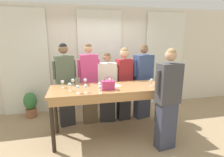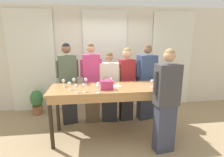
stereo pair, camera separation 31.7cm
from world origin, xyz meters
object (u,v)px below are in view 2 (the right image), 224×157
object	(u,v)px
wine_glass_center_right	(74,80)
guest_olive_jacket	(68,84)
wine_glass_back_right	(84,86)
guest_cream_sweater	(110,88)
wine_bottle	(164,78)
wine_glass_front_mid	(98,84)
wine_glass_back_left	(76,86)
wine_glass_front_left	(63,81)
guest_striped_shirt	(127,83)
wine_glass_center_left	(86,80)
guest_navy_coat	(146,83)
wine_glass_back_mid	(98,87)
guest_pink_top	(92,83)
wine_glass_front_right	(69,84)
tasting_bar	(113,93)
wine_glass_center_mid	(152,81)
potted_plant	(37,101)
host_pouring	(166,101)
wine_glass_near_host	(111,80)

from	to	relation	value
wine_glass_center_right	guest_olive_jacket	distance (m)	0.50
wine_glass_back_right	guest_cream_sweater	distance (m)	1.12
wine_bottle	wine_glass_front_mid	size ratio (longest dim) A/B	2.15
wine_glass_back_left	guest_olive_jacket	distance (m)	0.98
wine_glass_front_left	guest_striped_shirt	distance (m)	1.49
wine_bottle	wine_glass_center_left	world-z (taller)	wine_bottle
wine_glass_front_left	guest_navy_coat	size ratio (longest dim) A/B	0.08
wine_glass_center_left	wine_glass_back_mid	size ratio (longest dim) A/B	1.00
wine_glass_center_left	guest_striped_shirt	size ratio (longest dim) A/B	0.08
wine_glass_back_left	guest_pink_top	world-z (taller)	guest_pink_top
wine_glass_center_left	wine_glass_center_right	distance (m)	0.24
wine_glass_front_left	wine_glass_front_right	world-z (taller)	same
wine_glass_front_left	wine_glass_center_right	xyz separation A→B (m)	(0.20, 0.07, -0.00)
wine_glass_center_left	wine_glass_back_mid	bearing A→B (deg)	-68.64
tasting_bar	guest_cream_sweater	world-z (taller)	guest_cream_sweater
wine_glass_center_mid	guest_cream_sweater	bearing A→B (deg)	134.44
guest_pink_top	potted_plant	bearing A→B (deg)	157.20
wine_glass_center_right	tasting_bar	bearing A→B (deg)	-19.12
wine_glass_back_right	wine_glass_front_right	bearing A→B (deg)	147.68
wine_glass_front_right	guest_cream_sweater	size ratio (longest dim) A/B	0.09
guest_olive_jacket	host_pouring	bearing A→B (deg)	-36.35
wine_glass_center_right	wine_glass_back_left	size ratio (longest dim) A/B	1.00
wine_bottle	wine_glass_back_mid	distance (m)	1.46
wine_glass_center_right	guest_navy_coat	xyz separation A→B (m)	(1.67, 0.43, -0.22)
guest_navy_coat	wine_glass_front_mid	bearing A→B (deg)	-145.15
wine_glass_back_right	wine_glass_center_left	bearing A→B (deg)	86.72
wine_glass_back_mid	guest_pink_top	distance (m)	1.04
wine_glass_center_left	wine_glass_back_right	size ratio (longest dim) A/B	1.00
wine_glass_center_mid	wine_bottle	bearing A→B (deg)	32.19
wine_glass_near_host	guest_pink_top	distance (m)	0.66
wine_glass_front_mid	potted_plant	size ratio (longest dim) A/B	0.23
wine_glass_center_right	guest_pink_top	distance (m)	0.59
wine_bottle	wine_glass_front_left	distance (m)	2.05
wine_glass_front_right	wine_glass_back_left	distance (m)	0.24
guest_striped_shirt	wine_glass_front_right	bearing A→B (deg)	-149.21
host_pouring	wine_glass_front_right	bearing A→B (deg)	161.35
wine_glass_front_right	potted_plant	distance (m)	1.86
wine_glass_front_mid	guest_olive_jacket	world-z (taller)	guest_olive_jacket
wine_glass_center_right	guest_navy_coat	world-z (taller)	guest_navy_coat
wine_glass_front_mid	guest_cream_sweater	xyz separation A→B (m)	(0.30, 0.83, -0.32)
wine_glass_center_mid	host_pouring	xyz separation A→B (m)	(0.06, -0.53, -0.21)
potted_plant	guest_striped_shirt	bearing A→B (deg)	-14.96
tasting_bar	guest_cream_sweater	xyz separation A→B (m)	(0.02, 0.69, -0.09)
wine_glass_center_right	guest_striped_shirt	size ratio (longest dim) A/B	0.08
wine_glass_front_left	potted_plant	distance (m)	1.62
wine_glass_back_left	guest_olive_jacket	size ratio (longest dim) A/B	0.08
wine_glass_front_right	wine_glass_back_right	distance (m)	0.32
wine_glass_back_mid	guest_cream_sweater	xyz separation A→B (m)	(0.32, 1.01, -0.32)
guest_striped_shirt	potted_plant	world-z (taller)	guest_striped_shirt
wine_glass_front_left	wine_glass_back_left	world-z (taller)	same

